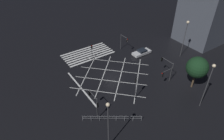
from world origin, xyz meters
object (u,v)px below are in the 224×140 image
Objects in this scene: street_lamp_west at (210,77)px; traffic_light_ne_cross at (93,99)px; traffic_light_ne_main at (97,107)px; waiting_car at (142,52)px; traffic_light_sw_cross at (124,40)px; traffic_light_nw_main at (166,74)px; traffic_light_median_south at (92,48)px; traffic_light_median_north at (136,84)px; street_lamp_far at (186,30)px; street_tree_near at (197,67)px; street_lamp_east at (108,118)px; traffic_light_nw_cross at (166,64)px.

traffic_light_ne_cross is at bearing -29.26° from street_lamp_west.
waiting_car is (-18.42, -10.84, -1.86)m from traffic_light_ne_main.
traffic_light_sw_cross is 20.44m from traffic_light_ne_cross.
street_lamp_west is at bearing -0.73° from traffic_light_sw_cross.
traffic_light_nw_main is at bearing -94.69° from traffic_light_ne_cross.
traffic_light_median_south is 11.76m from waiting_car.
traffic_light_ne_main is 7.76m from traffic_light_median_north.
traffic_light_median_south is at bearing 63.35° from traffic_light_ne_main.
traffic_light_ne_cross is at bearing 82.36° from traffic_light_median_north.
traffic_light_ne_main is at bearing -26.65° from traffic_light_median_south.
traffic_light_ne_main is 0.39× the size of street_lamp_far.
street_lamp_far is at bearing 45.58° from traffic_light_sw_cross.
traffic_light_median_south is at bearing -32.15° from street_lamp_far.
street_tree_near reaches higher than traffic_light_median_south.
traffic_light_nw_main is 8.39m from street_lamp_west.
traffic_light_median_north is at bearing -149.18° from street_lamp_east.
traffic_light_ne_main is 0.77× the size of traffic_light_median_north.
street_tree_near reaches higher than traffic_light_sw_cross.
street_tree_near is 1.38× the size of waiting_car.
traffic_light_sw_cross is at bearing -90.73° from street_lamp_west.
street_lamp_far is at bearing -159.04° from street_lamp_east.
traffic_light_ne_main is 18.94m from street_tree_near.
traffic_light_ne_cross is (7.98, 14.58, 0.54)m from traffic_light_median_south.
traffic_light_ne_cross is 7.12m from street_lamp_east.
street_lamp_far is at bearing -81.55° from traffic_light_ne_cross.
street_lamp_east is 19.99m from street_tree_near.
traffic_light_ne_main is 21.45m from waiting_car.
traffic_light_nw_main is 0.51× the size of street_tree_near.
traffic_light_median_north is at bearing 44.49° from waiting_car.
street_lamp_west is 19.21m from waiting_car.
traffic_light_nw_cross is 0.99× the size of traffic_light_sw_cross.
street_tree_near is at bearing -108.79° from traffic_light_median_north.
traffic_light_nw_main is 0.38× the size of street_lamp_west.
waiting_car is at bearing 63.90° from traffic_light_median_south.
traffic_light_median_south reaches higher than waiting_car.
waiting_car is at bearing -141.15° from street_lamp_east.
street_tree_near is 14.70m from waiting_car.
street_lamp_east is (16.16, 5.22, 3.38)m from traffic_light_nw_main.
street_lamp_far is at bearing -128.40° from street_tree_near.
street_lamp_west is at bearing 53.10° from street_tree_near.
street_lamp_east reaches higher than traffic_light_median_south.
street_tree_near is (-1.93, 5.24, 1.44)m from traffic_light_nw_cross.
traffic_light_sw_cross reaches higher than traffic_light_nw_cross.
traffic_light_median_north is 0.70× the size of street_tree_near.
traffic_light_median_north is (8.10, 14.01, 0.20)m from traffic_light_sw_cross.
street_lamp_west is 15.78m from street_lamp_far.
traffic_light_median_north is 1.08× the size of traffic_light_ne_cross.
traffic_light_median_north is at bearing 15.26° from street_lamp_far.
traffic_light_nw_cross is 0.47× the size of street_lamp_west.
street_tree_near reaches higher than traffic_light_nw_cross.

